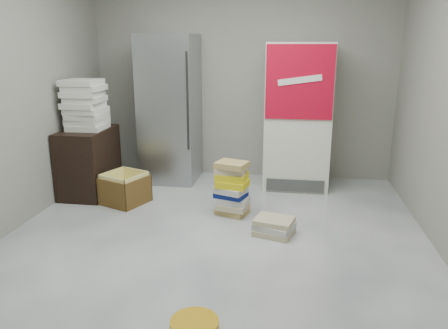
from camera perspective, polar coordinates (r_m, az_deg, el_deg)
The scene contains 10 objects.
ground at distance 3.89m, azimuth -2.09°, elevation -11.81°, with size 5.00×5.00×0.00m, color silver.
room_shell at distance 3.45m, azimuth -2.39°, elevation 15.75°, with size 4.04×5.04×2.82m.
steel_fridge at distance 5.79m, azimuth -7.05°, elevation 7.16°, with size 0.70×0.72×1.90m.
coke_cooler at distance 5.58m, azimuth 9.59°, elevation 6.27°, with size 0.80×0.73×1.80m.
wood_shelf at distance 5.53m, azimuth -17.22°, elevation 0.34°, with size 0.50×0.80×0.80m, color black.
supply_box_stack at distance 5.39m, azimuth -17.69°, elevation 7.45°, with size 0.45×0.44×0.58m.
phonebook_stack_main at distance 4.65m, azimuth 1.05°, elevation -3.13°, with size 0.40×0.37×0.59m.
phonebook_stack_side at distance 4.28m, azimuth 6.54°, elevation -8.05°, with size 0.43×0.39×0.16m.
cardboard_box at distance 5.16m, azimuth -12.83°, elevation -3.34°, with size 0.58×0.58×0.36m.
bucket_lid at distance 2.98m, azimuth -3.87°, elevation -20.36°, with size 0.31×0.31×0.08m, color #C1880E.
Camera 1 is at (0.66, -3.39, 1.79)m, focal length 35.00 mm.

